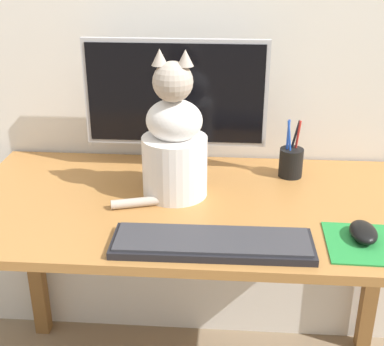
# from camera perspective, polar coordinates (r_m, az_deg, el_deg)

# --- Properties ---
(desk) EXTENTS (1.28, 0.65, 0.72)m
(desk) POSITION_cam_1_polar(r_m,az_deg,el_deg) (1.52, 0.29, -6.52)
(desk) COLOR #A87038
(desk) RESTS_ON ground_plane
(monitor) EXTENTS (0.55, 0.17, 0.40)m
(monitor) POSITION_cam_1_polar(r_m,az_deg,el_deg) (1.60, -1.77, 7.79)
(monitor) COLOR #B2B2B7
(monitor) RESTS_ON desk
(keyboard) EXTENTS (0.47, 0.15, 0.02)m
(keyboard) POSITION_cam_1_polar(r_m,az_deg,el_deg) (1.26, 2.18, -7.45)
(keyboard) COLOR black
(keyboard) RESTS_ON desk
(mousepad_right) EXTENTS (0.22, 0.19, 0.00)m
(mousepad_right) POSITION_cam_1_polar(r_m,az_deg,el_deg) (1.34, 18.64, -7.19)
(mousepad_right) COLOR #238438
(mousepad_right) RESTS_ON desk
(computer_mouse_right) EXTENTS (0.06, 0.10, 0.03)m
(computer_mouse_right) POSITION_cam_1_polar(r_m,az_deg,el_deg) (1.34, 17.81, -6.02)
(computer_mouse_right) COLOR black
(computer_mouse_right) RESTS_ON mousepad_right
(cat) EXTENTS (0.26, 0.21, 0.41)m
(cat) POSITION_cam_1_polar(r_m,az_deg,el_deg) (1.45, -1.92, 3.14)
(cat) COLOR white
(cat) RESTS_ON desk
(pen_cup) EXTENTS (0.07, 0.07, 0.17)m
(pen_cup) POSITION_cam_1_polar(r_m,az_deg,el_deg) (1.63, 10.51, 1.22)
(pen_cup) COLOR black
(pen_cup) RESTS_ON desk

